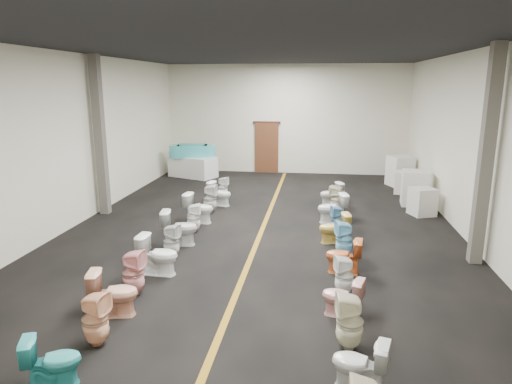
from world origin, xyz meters
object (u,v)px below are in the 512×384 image
(toilet_left_10, at_px, (220,194))
(toilet_left_6, at_px, (179,228))
(toilet_right_7, at_px, (334,228))
(toilet_left_8, at_px, (199,208))
(toilet_right_6, at_px, (344,239))
(toilet_right_10, at_px, (336,200))
(bathtub, at_px, (192,151))
(toilet_left_5, at_px, (171,241))
(toilet_right_5, at_px, (344,256))
(toilet_left_3, at_px, (133,273))
(toilet_right_11, at_px, (331,194))
(toilet_right_1, at_px, (359,365))
(toilet_right_9, at_px, (332,208))
(toilet_left_4, at_px, (158,255))
(toilet_left_9, at_px, (210,199))
(appliance_crate_b, at_px, (415,188))
(toilet_left_2, at_px, (114,293))
(appliance_crate_c, at_px, (405,183))
(toilet_left_0, at_px, (53,361))
(display_table, at_px, (193,167))
(appliance_crate_d, at_px, (400,171))
(toilet_right_2, at_px, (350,322))
(toilet_right_8, at_px, (337,220))
(toilet_left_1, at_px, (95,319))
(appliance_crate_a, at_px, (422,202))
(toilet_right_3, at_px, (342,297))
(toilet_left_7, at_px, (194,218))
(toilet_left_11, at_px, (223,188))
(toilet_right_4, at_px, (344,276))

(toilet_left_10, bearing_deg, toilet_left_6, -168.88)
(toilet_right_7, bearing_deg, toilet_left_8, -119.42)
(toilet_right_6, relative_size, toilet_right_10, 0.99)
(bathtub, height_order, toilet_left_5, bathtub)
(toilet_left_10, relative_size, toilet_right_5, 1.04)
(toilet_left_3, xyz_separation_m, toilet_right_5, (3.76, 1.50, -0.06))
(toilet_right_11, bearing_deg, toilet_right_1, -21.96)
(toilet_right_9, bearing_deg, toilet_left_5, -63.36)
(toilet_left_6, bearing_deg, toilet_left_4, 175.04)
(toilet_right_6, xyz_separation_m, toilet_right_10, (-0.05, 3.50, 0.00))
(toilet_left_9, bearing_deg, appliance_crate_b, -72.08)
(toilet_left_2, bearing_deg, appliance_crate_c, -45.64)
(toilet_left_0, bearing_deg, toilet_left_9, -23.20)
(toilet_left_10, height_order, toilet_right_11, toilet_left_10)
(display_table, xyz_separation_m, toilet_left_9, (1.94, -5.11, 0.01))
(toilet_left_3, height_order, toilet_right_5, toilet_left_3)
(toilet_left_6, xyz_separation_m, toilet_left_8, (-0.01, 1.79, -0.01))
(appliance_crate_c, height_order, appliance_crate_d, appliance_crate_d)
(toilet_right_2, bearing_deg, toilet_left_6, -142.45)
(toilet_left_2, distance_m, toilet_left_10, 7.04)
(toilet_left_10, distance_m, toilet_right_1, 9.14)
(toilet_right_8, bearing_deg, bathtub, -153.25)
(toilet_left_0, xyz_separation_m, toilet_right_8, (3.72, 6.61, 0.01))
(toilet_left_1, distance_m, toilet_right_9, 7.45)
(toilet_right_10, xyz_separation_m, toilet_right_11, (-0.13, 0.90, -0.05))
(appliance_crate_b, height_order, toilet_left_9, appliance_crate_b)
(appliance_crate_a, bearing_deg, toilet_right_10, -176.23)
(toilet_right_3, bearing_deg, toilet_left_2, -65.96)
(toilet_left_0, bearing_deg, toilet_right_11, -43.80)
(toilet_left_4, bearing_deg, toilet_left_7, 3.09)
(bathtub, height_order, toilet_right_10, bathtub)
(appliance_crate_c, distance_m, toilet_right_3, 9.39)
(toilet_right_1, bearing_deg, toilet_left_5, -121.90)
(toilet_left_9, bearing_deg, toilet_right_1, -152.03)
(toilet_left_2, bearing_deg, toilet_right_10, -42.08)
(toilet_right_6, relative_size, toilet_right_9, 1.01)
(toilet_left_11, distance_m, toilet_right_3, 8.30)
(bathtub, relative_size, toilet_left_6, 2.19)
(toilet_left_8, bearing_deg, toilet_left_1, -172.84)
(toilet_left_8, bearing_deg, toilet_left_2, -174.06)
(toilet_right_4, height_order, toilet_right_5, toilet_right_4)
(toilet_right_1, bearing_deg, bathtub, -140.96)
(display_table, relative_size, toilet_left_10, 2.50)
(toilet_left_8, height_order, toilet_right_3, toilet_left_8)
(toilet_left_6, height_order, toilet_right_2, toilet_right_2)
(toilet_left_5, xyz_separation_m, toilet_right_2, (3.61, -3.05, 0.05))
(toilet_left_2, height_order, toilet_left_4, toilet_left_4)
(toilet_left_0, distance_m, toilet_right_2, 3.94)
(appliance_crate_a, height_order, toilet_right_4, appliance_crate_a)
(toilet_left_3, distance_m, toilet_right_3, 3.67)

